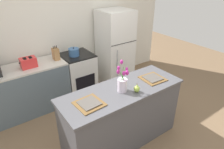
% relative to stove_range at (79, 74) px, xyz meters
% --- Properties ---
extents(ground_plane, '(10.00, 10.00, 0.00)m').
position_rel_stove_range_xyz_m(ground_plane, '(-0.10, -1.60, -0.45)').
color(ground_plane, brown).
extents(back_wall, '(5.20, 0.08, 2.70)m').
position_rel_stove_range_xyz_m(back_wall, '(-0.10, 0.40, 0.90)').
color(back_wall, silver).
rests_on(back_wall, ground_plane).
extents(kitchen_island, '(1.80, 0.66, 0.94)m').
position_rel_stove_range_xyz_m(kitchen_island, '(-0.10, -1.60, 0.02)').
color(kitchen_island, '#4C4C51').
rests_on(kitchen_island, ground_plane).
extents(back_counter, '(1.68, 0.60, 0.90)m').
position_rel_stove_range_xyz_m(back_counter, '(-1.16, 0.00, 0.00)').
color(back_counter, slate).
rests_on(back_counter, ground_plane).
extents(stove_range, '(0.60, 0.61, 0.90)m').
position_rel_stove_range_xyz_m(stove_range, '(0.00, 0.00, 0.00)').
color(stove_range, silver).
rests_on(stove_range, ground_plane).
extents(refrigerator, '(0.68, 0.67, 1.67)m').
position_rel_stove_range_xyz_m(refrigerator, '(0.95, 0.00, 0.39)').
color(refrigerator, white).
rests_on(refrigerator, ground_plane).
extents(flower_vase, '(0.16, 0.16, 0.43)m').
position_rel_stove_range_xyz_m(flower_vase, '(-0.13, -1.63, 0.62)').
color(flower_vase, silver).
rests_on(flower_vase, kitchen_island).
extents(pear_figurine, '(0.08, 0.08, 0.13)m').
position_rel_stove_range_xyz_m(pear_figurine, '(0.01, -1.77, 0.54)').
color(pear_figurine, '#9EBC47').
rests_on(pear_figurine, kitchen_island).
extents(plate_setting_left, '(0.34, 0.34, 0.02)m').
position_rel_stove_range_xyz_m(plate_setting_left, '(-0.65, -1.64, 0.50)').
color(plate_setting_left, brown).
rests_on(plate_setting_left, kitchen_island).
extents(plate_setting_right, '(0.34, 0.34, 0.02)m').
position_rel_stove_range_xyz_m(plate_setting_right, '(0.45, -1.64, 0.50)').
color(plate_setting_right, brown).
rests_on(plate_setting_right, kitchen_island).
extents(toaster, '(0.28, 0.18, 0.17)m').
position_rel_stove_range_xyz_m(toaster, '(-0.93, -0.04, 0.54)').
color(toaster, red).
rests_on(toaster, back_counter).
extents(cooking_pot, '(0.21, 0.21, 0.17)m').
position_rel_stove_range_xyz_m(cooking_pot, '(-0.07, -0.02, 0.52)').
color(cooking_pot, '#386093').
rests_on(cooking_pot, stove_range).
extents(knife_block, '(0.10, 0.14, 0.27)m').
position_rel_stove_range_xyz_m(knife_block, '(-0.42, -0.00, 0.56)').
color(knife_block, '#A37547').
rests_on(knife_block, back_counter).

